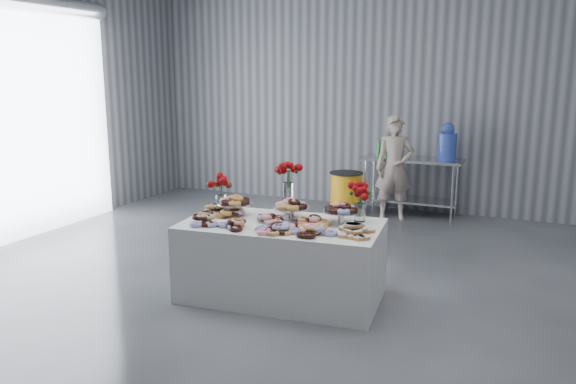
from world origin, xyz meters
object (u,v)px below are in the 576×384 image
Objects in this scene: display_table at (282,260)px; prep_table at (411,176)px; water_jug at (447,143)px; trash_barrel at (346,193)px; person at (394,168)px.

display_table is 3.78m from prep_table.
trash_barrel is at bearing -166.57° from water_jug.
display_table reaches higher than trash_barrel.
water_jug is (0.99, 3.74, 0.77)m from display_table.
prep_table reaches higher than display_table.
prep_table is 0.39m from person.
person is 0.86m from trash_barrel.
person is 2.34× the size of trash_barrel.
person is at bearing 85.12° from display_table.
prep_table is at bearing 35.79° from person.
person is (-0.70, -0.30, -0.37)m from water_jug.
person reaches higher than prep_table.
water_jug is (0.50, -0.00, 0.53)m from prep_table.
display_table is 3.43× the size of water_jug.
water_jug is at bearing 75.15° from display_table.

